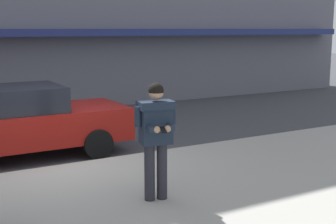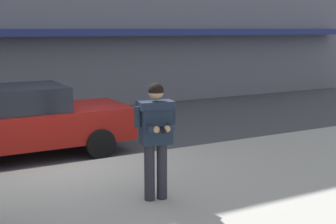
{
  "view_description": "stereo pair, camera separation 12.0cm",
  "coord_description": "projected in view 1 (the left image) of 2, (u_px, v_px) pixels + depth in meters",
  "views": [
    {
      "loc": [
        -2.48,
        -8.79,
        2.72
      ],
      "look_at": [
        0.94,
        -2.78,
        1.49
      ],
      "focal_mm": 50.0,
      "sensor_mm": 36.0,
      "label": 1
    },
    {
      "loc": [
        -2.38,
        -8.85,
        2.72
      ],
      "look_at": [
        0.94,
        -2.78,
        1.49
      ],
      "focal_mm": 50.0,
      "sensor_mm": 36.0,
      "label": 2
    }
  ],
  "objects": [
    {
      "name": "parked_sedan_mid",
      "position": [
        18.0,
        122.0,
        9.86
      ],
      "size": [
        4.51,
        1.94,
        1.54
      ],
      "color": "maroon",
      "rests_on": "ground"
    },
    {
      "name": "man_texting_on_phone",
      "position": [
        156.0,
        129.0,
        6.98
      ],
      "size": [
        0.64,
        0.62,
        1.81
      ],
      "color": "#23232B",
      "rests_on": "sidewalk"
    },
    {
      "name": "sidewalk",
      "position": [
        174.0,
        202.0,
        7.24
      ],
      "size": [
        32.0,
        5.3,
        0.14
      ],
      "primitive_type": "cube",
      "color": "#99968E",
      "rests_on": "ground"
    },
    {
      "name": "ground_plane",
      "position": [
        57.0,
        169.0,
        9.21
      ],
      "size": [
        80.0,
        80.0,
        0.0
      ],
      "primitive_type": "plane",
      "color": "#3D3D42"
    },
    {
      "name": "curb_paint_line",
      "position": [
        103.0,
        161.0,
        9.74
      ],
      "size": [
        28.0,
        0.12,
        0.01
      ],
      "primitive_type": "cube",
      "color": "silver",
      "rests_on": "ground"
    }
  ]
}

